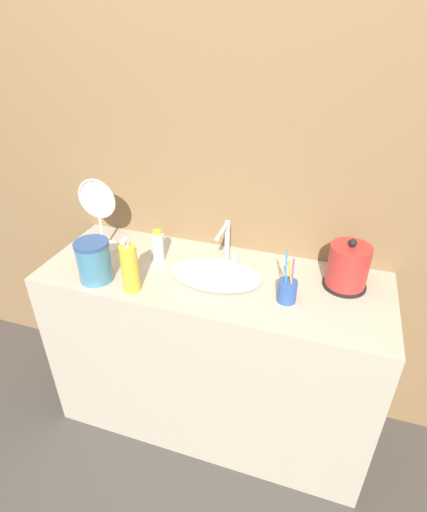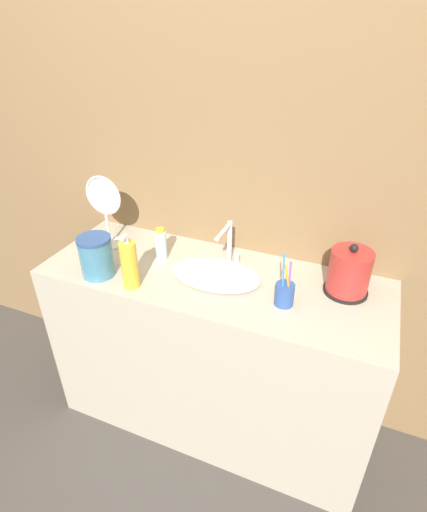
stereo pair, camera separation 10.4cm
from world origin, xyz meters
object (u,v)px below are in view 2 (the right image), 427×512
shampoo_bottle (161,244)px  water_pitcher (96,256)px  toothbrush_cup (285,294)px  vanity_mirror (105,209)px  electric_kettle (349,274)px  lotion_bottle (129,265)px  faucet (229,241)px

shampoo_bottle → water_pitcher: size_ratio=0.85×
shampoo_bottle → water_pitcher: bearing=-130.1°
toothbrush_cup → vanity_mirror: bearing=171.3°
water_pitcher → toothbrush_cup: bearing=7.2°
shampoo_bottle → vanity_mirror: (-0.29, 0.02, 0.12)m
electric_kettle → toothbrush_cup: size_ratio=0.99×
lotion_bottle → water_pitcher: size_ratio=1.34×
toothbrush_cup → vanity_mirror: size_ratio=0.64×
electric_kettle → vanity_mirror: 1.09m
shampoo_bottle → water_pitcher: water_pitcher is taller
toothbrush_cup → vanity_mirror: (-0.88, 0.13, 0.14)m
faucet → shampoo_bottle: bearing=-165.9°
lotion_bottle → vanity_mirror: size_ratio=0.68×
lotion_bottle → shampoo_bottle: size_ratio=1.57×
lotion_bottle → shampoo_bottle: bearing=88.1°
faucet → vanity_mirror: bearing=-174.3°
electric_kettle → vanity_mirror: size_ratio=0.63×
toothbrush_cup → shampoo_bottle: 0.60m
vanity_mirror → lotion_bottle: bearing=-42.0°
toothbrush_cup → water_pitcher: size_ratio=1.25×
electric_kettle → toothbrush_cup: 0.27m
electric_kettle → lotion_bottle: (-0.80, -0.29, 0.01)m
vanity_mirror → water_pitcher: bearing=-65.3°
faucet → water_pitcher: faucet is taller
water_pitcher → shampoo_bottle: bearing=49.9°
vanity_mirror → water_pitcher: size_ratio=1.96×
shampoo_bottle → vanity_mirror: bearing=176.9°
toothbrush_cup → water_pitcher: bearing=-172.8°
shampoo_bottle → water_pitcher: (-0.18, -0.22, 0.02)m
faucet → electric_kettle: 0.50m
faucet → shampoo_bottle: size_ratio=1.29×
toothbrush_cup → shampoo_bottle: (-0.59, 0.12, 0.02)m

